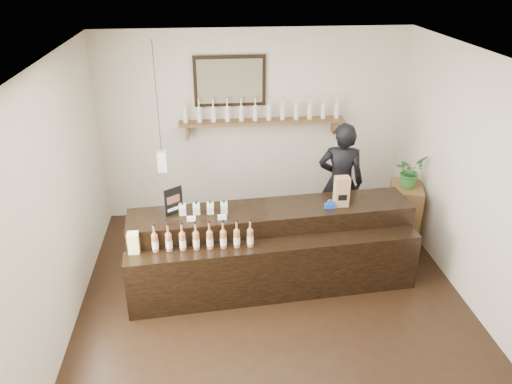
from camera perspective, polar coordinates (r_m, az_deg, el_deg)
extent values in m
plane|color=black|center=(5.92, 2.24, -13.26)|extent=(5.00, 5.00, 0.00)
plane|color=beige|center=(7.45, -0.20, 7.60)|extent=(4.50, 0.00, 4.50)
plane|color=beige|center=(5.34, -22.17, -2.08)|extent=(0.00, 5.00, 5.00)
plane|color=beige|center=(5.89, 24.74, 0.02)|extent=(0.00, 5.00, 5.00)
plane|color=white|center=(4.69, 2.84, 14.39)|extent=(5.00, 5.00, 0.00)
cube|color=brown|center=(7.31, 0.69, 8.05)|extent=(2.40, 0.25, 0.04)
cube|color=brown|center=(7.34, -7.82, 6.90)|extent=(0.04, 0.20, 0.20)
cube|color=brown|center=(7.56, 8.89, 7.41)|extent=(0.04, 0.20, 0.20)
cube|color=black|center=(7.21, -3.02, 12.56)|extent=(1.02, 0.04, 0.72)
cube|color=#49402F|center=(7.19, -3.01, 12.52)|extent=(0.92, 0.01, 0.62)
cube|color=white|center=(6.65, -10.66, 3.48)|extent=(0.12, 0.12, 0.28)
cylinder|color=black|center=(6.39, -11.28, 10.51)|extent=(0.01, 0.01, 1.41)
cylinder|color=silver|center=(7.24, -8.10, 8.62)|extent=(0.07, 0.07, 0.20)
cone|color=silver|center=(7.20, -8.16, 9.59)|extent=(0.07, 0.07, 0.05)
cylinder|color=silver|center=(7.18, -8.19, 10.05)|extent=(0.02, 0.02, 0.07)
cylinder|color=gold|center=(7.17, -8.21, 10.41)|extent=(0.03, 0.03, 0.02)
cylinder|color=white|center=(7.24, -8.09, 8.47)|extent=(0.07, 0.07, 0.09)
cylinder|color=silver|center=(7.23, -6.50, 8.70)|extent=(0.07, 0.07, 0.20)
cone|color=silver|center=(7.19, -6.55, 9.67)|extent=(0.07, 0.07, 0.05)
cylinder|color=silver|center=(7.18, -6.57, 10.13)|extent=(0.02, 0.02, 0.07)
cylinder|color=gold|center=(7.16, -6.59, 10.49)|extent=(0.03, 0.03, 0.02)
cylinder|color=white|center=(7.24, -6.49, 8.55)|extent=(0.07, 0.07, 0.09)
cylinder|color=silver|center=(7.23, -4.89, 8.77)|extent=(0.07, 0.07, 0.20)
cone|color=silver|center=(7.19, -4.93, 9.74)|extent=(0.07, 0.07, 0.05)
cylinder|color=silver|center=(7.18, -4.95, 10.20)|extent=(0.02, 0.02, 0.07)
cylinder|color=gold|center=(7.16, -4.96, 10.56)|extent=(0.03, 0.03, 0.02)
cylinder|color=white|center=(7.23, -4.89, 8.62)|extent=(0.07, 0.07, 0.09)
cylinder|color=silver|center=(7.23, -3.29, 8.84)|extent=(0.07, 0.07, 0.20)
cone|color=silver|center=(7.20, -3.32, 9.80)|extent=(0.07, 0.07, 0.05)
cylinder|color=silver|center=(7.18, -3.33, 10.26)|extent=(0.02, 0.02, 0.07)
cylinder|color=gold|center=(7.17, -3.34, 10.62)|extent=(0.03, 0.03, 0.02)
cylinder|color=white|center=(7.24, -3.29, 8.68)|extent=(0.07, 0.07, 0.09)
cylinder|color=silver|center=(7.24, -1.69, 8.89)|extent=(0.07, 0.07, 0.20)
cone|color=silver|center=(7.21, -1.71, 9.86)|extent=(0.07, 0.07, 0.05)
cylinder|color=silver|center=(7.19, -1.71, 10.32)|extent=(0.02, 0.02, 0.07)
cylinder|color=gold|center=(7.18, -1.72, 10.68)|extent=(0.03, 0.03, 0.02)
cylinder|color=white|center=(7.25, -1.69, 8.74)|extent=(0.07, 0.07, 0.09)
cylinder|color=silver|center=(7.26, -0.10, 8.94)|extent=(0.07, 0.07, 0.20)
cone|color=silver|center=(7.22, -0.10, 9.91)|extent=(0.07, 0.07, 0.05)
cylinder|color=silver|center=(7.21, -0.10, 10.36)|extent=(0.02, 0.02, 0.07)
cylinder|color=gold|center=(7.20, -0.10, 10.73)|extent=(0.03, 0.03, 0.02)
cylinder|color=white|center=(7.27, -0.10, 8.79)|extent=(0.07, 0.07, 0.09)
cylinder|color=silver|center=(7.28, 1.49, 8.98)|extent=(0.07, 0.07, 0.20)
cone|color=silver|center=(7.25, 1.50, 9.95)|extent=(0.07, 0.07, 0.05)
cylinder|color=silver|center=(7.23, 1.50, 10.40)|extent=(0.02, 0.02, 0.07)
cylinder|color=gold|center=(7.22, 1.51, 10.76)|extent=(0.03, 0.03, 0.02)
cylinder|color=white|center=(7.29, 1.48, 8.83)|extent=(0.07, 0.07, 0.09)
cylinder|color=silver|center=(7.31, 3.06, 9.02)|extent=(0.07, 0.07, 0.20)
cone|color=silver|center=(7.27, 3.09, 9.98)|extent=(0.07, 0.07, 0.05)
cylinder|color=silver|center=(7.26, 3.10, 10.43)|extent=(0.02, 0.02, 0.07)
cylinder|color=gold|center=(7.25, 3.11, 10.79)|extent=(0.03, 0.03, 0.02)
cylinder|color=white|center=(7.32, 3.06, 8.87)|extent=(0.07, 0.07, 0.09)
cylinder|color=silver|center=(7.34, 4.62, 9.05)|extent=(0.07, 0.07, 0.20)
cone|color=silver|center=(7.31, 4.66, 10.00)|extent=(0.07, 0.07, 0.05)
cylinder|color=silver|center=(7.29, 4.68, 10.46)|extent=(0.02, 0.02, 0.07)
cylinder|color=gold|center=(7.28, 4.69, 10.81)|extent=(0.03, 0.03, 0.02)
cylinder|color=white|center=(7.35, 4.62, 8.90)|extent=(0.07, 0.07, 0.09)
cylinder|color=silver|center=(7.38, 6.17, 9.07)|extent=(0.07, 0.07, 0.20)
cone|color=silver|center=(7.34, 6.22, 10.02)|extent=(0.07, 0.07, 0.05)
cylinder|color=silver|center=(7.33, 6.24, 10.47)|extent=(0.02, 0.02, 0.07)
cylinder|color=gold|center=(7.32, 6.26, 10.83)|extent=(0.03, 0.03, 0.02)
cylinder|color=white|center=(7.38, 6.17, 8.92)|extent=(0.07, 0.07, 0.09)
cylinder|color=silver|center=(7.42, 7.70, 9.09)|extent=(0.07, 0.07, 0.20)
cone|color=silver|center=(7.39, 7.76, 10.03)|extent=(0.07, 0.07, 0.05)
cylinder|color=silver|center=(7.37, 7.79, 10.48)|extent=(0.02, 0.02, 0.07)
cylinder|color=gold|center=(7.36, 7.81, 10.83)|extent=(0.03, 0.03, 0.02)
cylinder|color=white|center=(7.43, 7.70, 8.94)|extent=(0.07, 0.07, 0.09)
cylinder|color=silver|center=(7.47, 9.22, 9.09)|extent=(0.07, 0.07, 0.20)
cone|color=silver|center=(7.44, 9.29, 10.03)|extent=(0.07, 0.07, 0.05)
cylinder|color=silver|center=(7.42, 9.32, 10.48)|extent=(0.02, 0.02, 0.07)
cylinder|color=gold|center=(7.41, 9.35, 10.83)|extent=(0.03, 0.03, 0.02)
cylinder|color=white|center=(7.48, 9.21, 8.95)|extent=(0.07, 0.07, 0.09)
cube|color=black|center=(6.21, 1.76, -5.76)|extent=(3.45, 0.88, 0.95)
cube|color=black|center=(5.90, 2.31, -9.00)|extent=(3.43, 0.58, 0.72)
cube|color=white|center=(5.73, -7.41, -3.06)|extent=(0.10, 0.04, 0.05)
cube|color=white|center=(5.73, -3.89, -2.91)|extent=(0.10, 0.04, 0.05)
cube|color=#E7E18D|center=(5.69, -13.75, -6.17)|extent=(0.12, 0.12, 0.12)
cube|color=#E7E18D|center=(5.63, -13.88, -5.13)|extent=(0.12, 0.12, 0.12)
cube|color=silver|center=(5.87, -8.39, -1.97)|extent=(0.08, 0.08, 0.13)
cube|color=#D0A1A2|center=(5.83, -8.40, -2.18)|extent=(0.07, 0.00, 0.06)
cylinder|color=black|center=(5.83, -8.44, -1.27)|extent=(0.02, 0.02, 0.03)
cube|color=silver|center=(5.86, -6.82, -1.90)|extent=(0.08, 0.08, 0.13)
cube|color=#D0A1A2|center=(5.82, -6.82, -2.11)|extent=(0.07, 0.00, 0.06)
cylinder|color=black|center=(5.82, -6.86, -1.20)|extent=(0.02, 0.02, 0.03)
cube|color=silver|center=(5.86, -5.25, -1.84)|extent=(0.08, 0.08, 0.13)
cube|color=#D0A1A2|center=(5.82, -5.24, -2.04)|extent=(0.07, 0.00, 0.06)
cylinder|color=black|center=(5.82, -5.28, -1.14)|extent=(0.02, 0.02, 0.03)
cube|color=silver|center=(5.86, -3.67, -1.77)|extent=(0.08, 0.08, 0.13)
cube|color=#D0A1A2|center=(5.82, -3.65, -1.97)|extent=(0.07, 0.00, 0.06)
cylinder|color=black|center=(5.82, -3.70, -1.07)|extent=(0.02, 0.02, 0.03)
cylinder|color=#A26137|center=(5.64, -11.46, -5.74)|extent=(0.07, 0.07, 0.20)
cone|color=#A26137|center=(5.57, -11.58, -4.62)|extent=(0.07, 0.07, 0.05)
cylinder|color=#A26137|center=(5.54, -11.63, -4.09)|extent=(0.02, 0.02, 0.07)
cylinder|color=black|center=(5.52, -11.67, -3.66)|extent=(0.03, 0.03, 0.02)
cylinder|color=white|center=(5.65, -11.45, -5.91)|extent=(0.07, 0.07, 0.09)
cylinder|color=#A26137|center=(5.62, -9.93, -5.69)|extent=(0.07, 0.07, 0.20)
cone|color=#A26137|center=(5.56, -10.03, -4.57)|extent=(0.07, 0.07, 0.05)
cylinder|color=#A26137|center=(5.53, -10.08, -4.03)|extent=(0.02, 0.02, 0.07)
cylinder|color=black|center=(5.51, -10.11, -3.61)|extent=(0.03, 0.03, 0.02)
cylinder|color=white|center=(5.63, -9.91, -5.86)|extent=(0.07, 0.07, 0.09)
cylinder|color=#A26137|center=(5.61, -8.39, -5.63)|extent=(0.07, 0.07, 0.20)
cone|color=#A26137|center=(5.55, -8.47, -4.51)|extent=(0.07, 0.07, 0.05)
cylinder|color=#A26137|center=(5.52, -8.51, -3.97)|extent=(0.02, 0.02, 0.07)
cylinder|color=black|center=(5.49, -8.55, -3.55)|extent=(0.03, 0.03, 0.02)
cylinder|color=white|center=(5.62, -8.38, -5.81)|extent=(0.07, 0.07, 0.09)
cylinder|color=#A26137|center=(5.60, -6.85, -5.57)|extent=(0.07, 0.07, 0.20)
cone|color=#A26137|center=(5.54, -6.91, -4.45)|extent=(0.07, 0.07, 0.05)
cylinder|color=#A26137|center=(5.51, -6.95, -3.91)|extent=(0.02, 0.02, 0.07)
cylinder|color=black|center=(5.49, -6.97, -3.48)|extent=(0.03, 0.03, 0.02)
cylinder|color=white|center=(5.61, -6.84, -5.75)|extent=(0.07, 0.07, 0.09)
cylinder|color=#A26137|center=(5.60, -5.30, -5.51)|extent=(0.07, 0.07, 0.20)
cone|color=#A26137|center=(5.54, -5.35, -4.38)|extent=(0.07, 0.07, 0.05)
cylinder|color=#A26137|center=(5.51, -5.38, -3.84)|extent=(0.02, 0.02, 0.07)
cylinder|color=black|center=(5.48, -5.40, -3.41)|extent=(0.03, 0.03, 0.02)
cylinder|color=white|center=(5.61, -5.29, -5.68)|extent=(0.07, 0.07, 0.09)
cylinder|color=#A26137|center=(5.60, -3.75, -5.44)|extent=(0.07, 0.07, 0.20)
cone|color=#A26137|center=(5.54, -3.79, -4.31)|extent=(0.07, 0.07, 0.05)
cylinder|color=#A26137|center=(5.51, -3.81, -3.77)|extent=(0.02, 0.02, 0.07)
cylinder|color=black|center=(5.49, -3.82, -3.35)|extent=(0.03, 0.03, 0.02)
cylinder|color=white|center=(5.61, -3.75, -5.62)|extent=(0.07, 0.07, 0.09)
cylinder|color=#A26137|center=(5.61, -2.21, -5.36)|extent=(0.07, 0.07, 0.20)
cone|color=#A26137|center=(5.54, -2.23, -4.24)|extent=(0.07, 0.07, 0.05)
cylinder|color=#A26137|center=(5.51, -2.24, -3.70)|extent=(0.02, 0.02, 0.07)
cylinder|color=black|center=(5.49, -2.25, -3.27)|extent=(0.03, 0.03, 0.02)
cylinder|color=white|center=(5.62, -2.20, -5.54)|extent=(0.07, 0.07, 0.09)
cylinder|color=#A26137|center=(5.62, -0.67, -5.29)|extent=(0.07, 0.07, 0.20)
cone|color=#A26137|center=(5.55, -0.67, -4.17)|extent=(0.07, 0.07, 0.05)
cylinder|color=#A26137|center=(5.52, -0.68, -3.63)|extent=(0.02, 0.02, 0.07)
cylinder|color=black|center=(5.50, -0.68, -3.20)|extent=(0.03, 0.03, 0.02)
cylinder|color=white|center=(5.63, -0.67, -5.47)|extent=(0.07, 0.07, 0.09)
cube|color=black|center=(5.85, -9.41, -1.04)|extent=(0.20, 0.15, 0.33)
cube|color=brown|center=(5.82, -9.44, -0.84)|extent=(0.14, 0.10, 0.09)
cube|color=white|center=(5.88, -9.35, -1.91)|extent=(0.14, 0.10, 0.04)
cube|color=#966D48|center=(6.04, 9.75, 0.07)|extent=(0.17, 0.13, 0.37)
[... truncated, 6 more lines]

